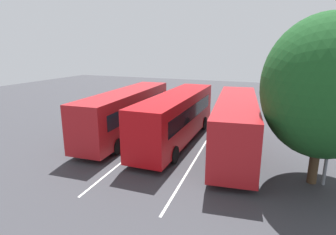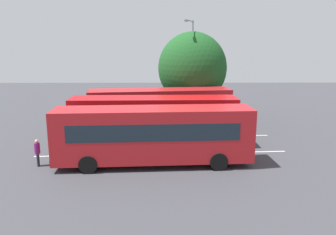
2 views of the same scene
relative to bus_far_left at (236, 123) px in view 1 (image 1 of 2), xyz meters
name	(u,v)px [view 1 (image 1 of 2)]	position (x,y,z in m)	size (l,w,h in m)	color
ground_plane	(174,144)	(-0.24, 4.04, -1.86)	(76.11, 76.11, 0.00)	#38383D
bus_far_left	(236,123)	(0.00, 0.00, 0.00)	(11.55, 3.74, 3.39)	#AD191E
bus_center_left	(177,116)	(0.37, 4.11, 0.00)	(11.39, 2.67, 3.39)	#B70C11
bus_center_right	(127,111)	(0.28, 8.02, 0.00)	(11.47, 3.00, 3.39)	#AD191E
pedestrian	(161,106)	(6.96, 8.18, -0.93)	(0.38, 0.38, 1.60)	#232833
street_lamp	(332,78)	(-2.86, -4.48, 3.30)	(1.00, 2.79, 9.00)	gray
depot_tree	(325,87)	(-2.92, -4.22, 2.88)	(6.24, 5.62, 8.03)	#4C3823
lane_stripe_outer_left	(202,148)	(-0.24, 2.05, -1.86)	(16.28, 0.12, 0.01)	silver
lane_stripe_inner_left	(149,140)	(-0.24, 6.02, -1.86)	(16.28, 0.12, 0.01)	silver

